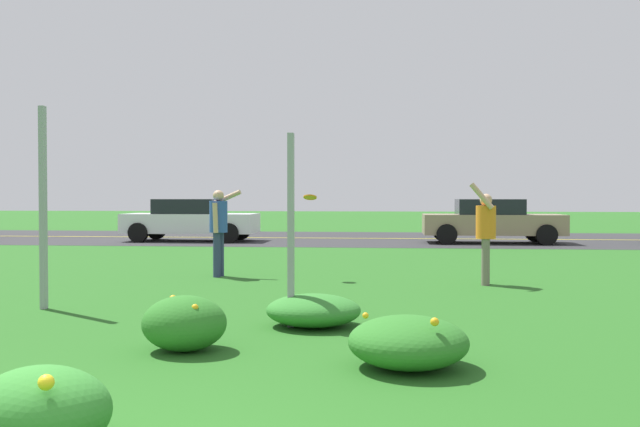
% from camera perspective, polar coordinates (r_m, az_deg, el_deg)
% --- Properties ---
extents(ground_plane, '(120.00, 120.00, 0.00)m').
position_cam_1_polar(ground_plane, '(14.05, -1.94, -4.80)').
color(ground_plane, '#26601E').
extents(highway_strip, '(120.00, 9.28, 0.01)m').
position_cam_1_polar(highway_strip, '(25.10, 1.54, -2.08)').
color(highway_strip, '#2D2D30').
rests_on(highway_strip, ground).
extents(highway_center_stripe, '(120.00, 0.16, 0.00)m').
position_cam_1_polar(highway_center_stripe, '(25.10, 1.54, -2.07)').
color(highway_center_stripe, yellow).
rests_on(highway_center_stripe, ground).
extents(daylily_clump_mid_left, '(1.07, 1.07, 0.51)m').
position_cam_1_polar(daylily_clump_mid_left, '(6.17, 7.39, -10.61)').
color(daylily_clump_mid_left, '#2D7526').
rests_on(daylily_clump_mid_left, ground).
extents(daylily_clump_front_center, '(1.11, 0.99, 0.37)m').
position_cam_1_polar(daylily_clump_front_center, '(8.03, -0.56, -8.10)').
color(daylily_clump_front_center, '#337F2D').
rests_on(daylily_clump_front_center, ground).
extents(daylily_clump_front_left, '(0.82, 0.70, 0.55)m').
position_cam_1_polar(daylily_clump_front_left, '(4.43, -22.32, -15.04)').
color(daylily_clump_front_left, '#337F2D').
rests_on(daylily_clump_front_left, ground).
extents(daylily_clump_near_camera, '(0.83, 0.76, 0.54)m').
position_cam_1_polar(daylily_clump_near_camera, '(6.89, -11.28, -8.98)').
color(daylily_clump_near_camera, '#2D7526').
rests_on(daylily_clump_near_camera, ground).
extents(sign_post_near_path, '(0.07, 0.10, 2.73)m').
position_cam_1_polar(sign_post_near_path, '(9.90, -22.15, 0.45)').
color(sign_post_near_path, '#93969B').
rests_on(sign_post_near_path, ground).
extents(sign_post_by_roadside, '(0.07, 0.10, 2.25)m').
position_cam_1_polar(sign_post_by_roadside, '(7.93, -2.45, -1.39)').
color(sign_post_by_roadside, '#93969B').
rests_on(sign_post_by_roadside, ground).
extents(person_thrower_blue_shirt, '(0.58, 0.52, 1.66)m').
position_cam_1_polar(person_thrower_blue_shirt, '(13.07, -8.47, -0.94)').
color(person_thrower_blue_shirt, '#2D4C9E').
rests_on(person_thrower_blue_shirt, ground).
extents(person_catcher_orange_shirt, '(0.48, 0.51, 1.76)m').
position_cam_1_polar(person_catcher_orange_shirt, '(12.06, 13.68, -1.37)').
color(person_catcher_orange_shirt, orange).
rests_on(person_catcher_orange_shirt, ground).
extents(frisbee_orange, '(0.25, 0.24, 0.11)m').
position_cam_1_polar(frisbee_orange, '(12.58, -0.84, 1.36)').
color(frisbee_orange, orange).
extents(car_white_center_left, '(4.50, 2.00, 1.45)m').
position_cam_1_polar(car_white_center_left, '(23.91, -10.79, -0.51)').
color(car_white_center_left, silver).
rests_on(car_white_center_left, ground).
extents(car_tan_center_right, '(4.50, 2.00, 1.45)m').
position_cam_1_polar(car_tan_center_right, '(23.14, 14.15, -0.59)').
color(car_tan_center_right, '#937F60').
rests_on(car_tan_center_right, ground).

